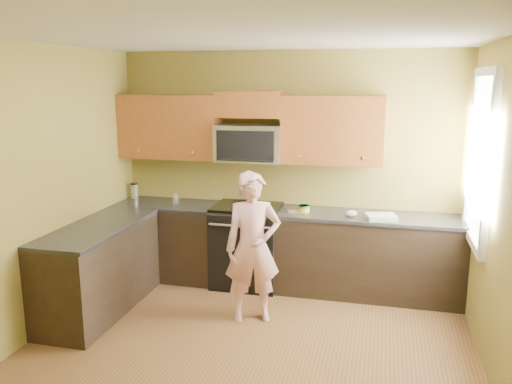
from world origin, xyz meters
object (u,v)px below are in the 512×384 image
(microwave, at_px, (250,161))
(travel_mug, at_px, (135,198))
(woman, at_px, (253,247))
(frying_pan, at_px, (243,211))
(butter_tub, at_px, (304,212))
(stove, at_px, (247,245))

(microwave, relative_size, travel_mug, 3.86)
(microwave, xyz_separation_m, woman, (0.30, -1.02, -0.70))
(woman, height_order, travel_mug, woman)
(frying_pan, height_order, travel_mug, travel_mug)
(frying_pan, distance_m, butter_tub, 0.68)
(microwave, distance_m, frying_pan, 0.63)
(frying_pan, bearing_deg, stove, 91.08)
(frying_pan, xyz_separation_m, butter_tub, (0.64, 0.24, -0.03))
(travel_mug, bearing_deg, stove, -6.56)
(stove, height_order, butter_tub, butter_tub)
(woman, bearing_deg, frying_pan, 91.87)
(woman, bearing_deg, microwave, 85.17)
(stove, height_order, travel_mug, travel_mug)
(stove, relative_size, woman, 0.63)
(microwave, relative_size, frying_pan, 1.62)
(woman, distance_m, butter_tub, 0.97)
(microwave, relative_size, woman, 0.50)
(frying_pan, height_order, butter_tub, frying_pan)
(woman, relative_size, butter_tub, 11.40)
(butter_tub, bearing_deg, travel_mug, 175.10)
(woman, distance_m, frying_pan, 0.72)
(microwave, height_order, woman, microwave)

